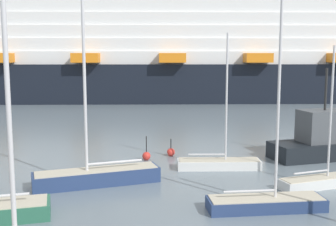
{
  "coord_description": "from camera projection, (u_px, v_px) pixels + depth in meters",
  "views": [
    {
      "loc": [
        -2.28,
        -13.8,
        6.93
      ],
      "look_at": [
        0.0,
        13.45,
        3.2
      ],
      "focal_mm": 44.72,
      "sensor_mm": 36.0,
      "label": 1
    }
  ],
  "objects": [
    {
      "name": "sailboat_0",
      "position": [
        97.0,
        173.0,
        22.64
      ],
      "size": [
        6.94,
        3.17,
        12.91
      ],
      "rotation": [
        0.0,
        0.0,
        3.4
      ],
      "color": "navy",
      "rests_on": "ground_plane"
    },
    {
      "name": "sailboat_4",
      "position": [
        322.0,
        180.0,
        22.27
      ],
      "size": [
        4.93,
        2.31,
        7.47
      ],
      "rotation": [
        0.0,
        0.0,
        0.26
      ],
      "color": "white",
      "rests_on": "ground_plane"
    },
    {
      "name": "sailboat_5",
      "position": [
        219.0,
        162.0,
        25.87
      ],
      "size": [
        5.18,
        1.58,
        8.31
      ],
      "rotation": [
        0.0,
        0.0,
        -0.06
      ],
      "color": "white",
      "rests_on": "ground_plane"
    },
    {
      "name": "sailboat_7",
      "position": [
        266.0,
        200.0,
        18.94
      ],
      "size": [
        5.36,
        1.56,
        10.24
      ],
      "rotation": [
        0.0,
        0.0,
        0.03
      ],
      "color": "navy",
      "rests_on": "ground_plane"
    },
    {
      "name": "fishing_boat_0",
      "position": [
        326.0,
        141.0,
        28.62
      ],
      "size": [
        8.42,
        4.11,
        6.13
      ],
      "rotation": [
        0.0,
        0.0,
        3.33
      ],
      "color": "black",
      "rests_on": "ground_plane"
    },
    {
      "name": "channel_buoy_0",
      "position": [
        146.0,
        156.0,
        28.03
      ],
      "size": [
        0.56,
        0.56,
        1.64
      ],
      "color": "red",
      "rests_on": "ground_plane"
    },
    {
      "name": "channel_buoy_1",
      "position": [
        171.0,
        152.0,
        29.17
      ],
      "size": [
        0.56,
        0.56,
        1.22
      ],
      "color": "red",
      "rests_on": "ground_plane"
    },
    {
      "name": "cruise_ship",
      "position": [
        208.0,
        58.0,
        66.79
      ],
      "size": [
        105.12,
        21.27,
        20.37
      ],
      "rotation": [
        0.0,
        0.0,
        -0.06
      ],
      "color": "black",
      "rests_on": "ground_plane"
    }
  ]
}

